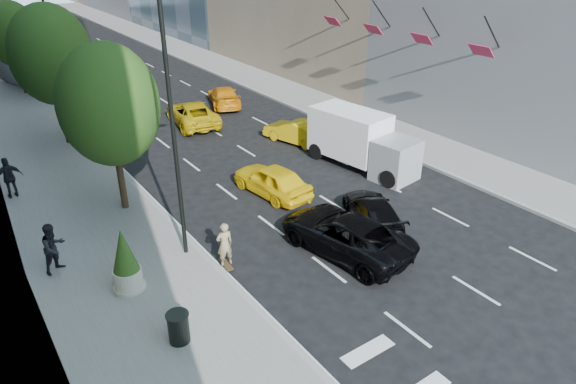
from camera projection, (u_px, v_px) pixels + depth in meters
ground at (377, 249)px, 20.71m from camera, size 160.00×160.00×0.00m
sidewalk_left at (6, 104)px, 38.02m from camera, size 6.00×120.00×0.15m
sidewalk_right at (230, 69)px, 47.72m from camera, size 4.00×120.00×0.15m
lamp_near at (176, 113)px, 17.78m from camera, size 2.13×0.22×10.00m
lamp_far at (53, 36)px, 30.94m from camera, size 2.13×0.22×10.00m
tree_near at (109, 105)px, 21.37m from camera, size 4.20×4.20×7.46m
tree_mid at (51, 55)px, 28.52m from camera, size 4.50×4.50×7.99m
tree_far at (13, 34)px, 38.35m from camera, size 3.90×3.90×6.92m
traffic_signal at (7, 24)px, 44.78m from camera, size 2.48×0.53×5.20m
facade_flags at (398, 30)px, 30.66m from camera, size 1.85×13.30×2.05m
skateboarder at (225, 247)px, 19.19m from camera, size 0.69×0.49×1.78m
black_sedan_lincoln at (345, 234)px, 20.26m from camera, size 3.54×5.99×1.56m
black_sedan_mercedes at (373, 211)px, 22.18m from camera, size 3.48×4.74×1.28m
taxi_a at (272, 180)px, 24.72m from camera, size 2.31×4.63×1.51m
taxi_b at (296, 131)px, 30.93m from camera, size 2.57×4.40×1.37m
taxi_c at (193, 114)px, 33.79m from camera, size 3.33×5.75×1.51m
taxi_d at (224, 96)px, 37.53m from camera, size 3.53×5.21×1.40m
city_bus at (56, 70)px, 40.60m from camera, size 7.15×12.50×3.42m
box_truck at (361, 140)px, 27.37m from camera, size 3.10×6.42×2.95m
pedestrian_a at (54, 248)px, 18.71m from camera, size 1.19×1.10×1.96m
pedestrian_b at (9, 177)px, 24.03m from camera, size 1.21×0.58×2.00m
trash_can at (179, 328)px, 15.62m from camera, size 0.65×0.65×0.98m
planter_shrub at (125, 261)px, 17.65m from camera, size 1.01×1.01×2.41m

